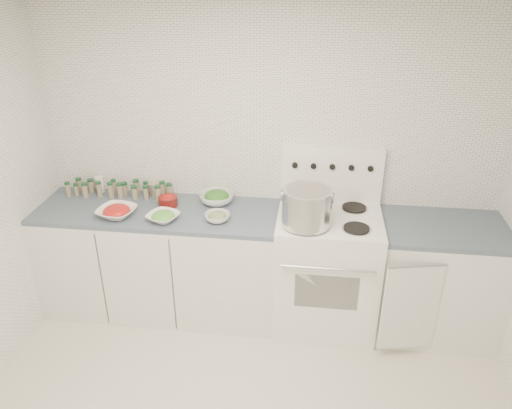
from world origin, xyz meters
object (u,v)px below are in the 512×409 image
object	(u,v)px
stove	(326,266)
stock_pot	(307,205)
bowl_snowpea	(163,217)
bowl_tomato	(117,212)

from	to	relation	value
stove	stock_pot	bearing A→B (deg)	-137.39
bowl_snowpea	stock_pot	bearing A→B (deg)	-0.02
stock_pot	bowl_snowpea	size ratio (longest dim) A/B	1.28
stock_pot	bowl_snowpea	bearing A→B (deg)	179.98
stock_pot	bowl_tomato	size ratio (longest dim) A/B	1.14
stove	bowl_tomato	size ratio (longest dim) A/B	4.25
bowl_tomato	bowl_snowpea	size ratio (longest dim) A/B	1.12
stove	bowl_snowpea	size ratio (longest dim) A/B	4.75
stove	bowl_tomato	world-z (taller)	stove
bowl_snowpea	stove	bearing A→B (deg)	7.41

